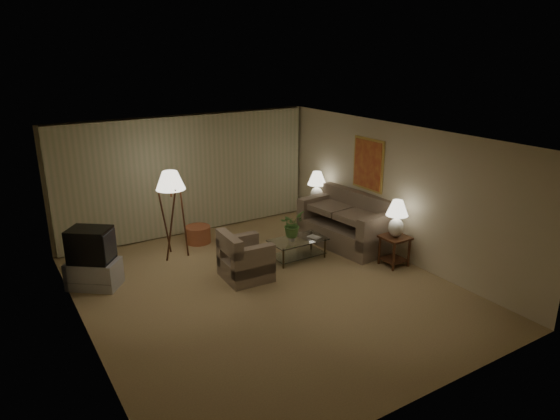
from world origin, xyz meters
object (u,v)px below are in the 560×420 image
(tv_cabinet, at_px, (94,274))
(floor_lamp, at_px, (172,213))
(armchair, at_px, (246,260))
(vase, at_px, (292,237))
(side_table_far, at_px, (316,211))
(table_lamp_near, at_px, (397,215))
(crt_tv, at_px, (90,245))
(table_lamp_far, at_px, (317,185))
(side_table_near, at_px, (395,246))
(sofa, at_px, (345,225))
(ottoman, at_px, (198,234))
(coffee_table, at_px, (298,246))

(tv_cabinet, height_order, floor_lamp, floor_lamp)
(armchair, xyz_separation_m, vase, (1.16, 0.22, 0.13))
(tv_cabinet, relative_size, vase, 6.74)
(side_table_far, height_order, table_lamp_near, table_lamp_near)
(side_table_far, relative_size, table_lamp_near, 0.82)
(crt_tv, xyz_separation_m, vase, (3.62, -0.89, -0.31))
(side_table_far, relative_size, crt_tv, 0.69)
(side_table_far, distance_m, table_lamp_far, 0.64)
(side_table_far, xyz_separation_m, table_lamp_far, (-0.00, -0.00, 0.64))
(side_table_near, bearing_deg, sofa, 96.34)
(side_table_near, bearing_deg, ottoman, 131.46)
(coffee_table, relative_size, floor_lamp, 0.64)
(side_table_far, distance_m, vase, 2.08)
(table_lamp_near, height_order, tv_cabinet, table_lamp_near)
(sofa, relative_size, side_table_near, 3.72)
(armchair, xyz_separation_m, side_table_near, (2.74, -1.03, 0.05))
(sofa, xyz_separation_m, tv_cabinet, (-5.05, 0.79, -0.20))
(side_table_far, relative_size, floor_lamp, 0.34)
(floor_lamp, bearing_deg, side_table_near, -37.64)
(tv_cabinet, xyz_separation_m, vase, (3.62, -0.89, 0.24))
(side_table_far, height_order, vase, side_table_far)
(table_lamp_far, xyz_separation_m, ottoman, (-2.79, 0.55, -0.86))
(side_table_far, bearing_deg, armchair, -150.14)
(crt_tv, xyz_separation_m, ottoman, (2.41, 1.02, -0.62))
(tv_cabinet, height_order, ottoman, tv_cabinet)
(sofa, height_order, ottoman, sofa)
(side_table_near, bearing_deg, table_lamp_near, -7.13)
(side_table_far, xyz_separation_m, crt_tv, (-5.20, -0.46, 0.40))
(ottoman, bearing_deg, floor_lamp, -146.54)
(tv_cabinet, distance_m, ottoman, 2.62)
(crt_tv, bearing_deg, armchair, 13.85)
(armchair, relative_size, crt_tv, 1.08)
(coffee_table, bearing_deg, armchair, -170.46)
(sofa, bearing_deg, ottoman, -130.89)
(tv_cabinet, relative_size, ottoman, 1.86)
(side_table_near, height_order, crt_tv, crt_tv)
(tv_cabinet, xyz_separation_m, crt_tv, (0.00, 0.00, 0.55))
(table_lamp_near, xyz_separation_m, vase, (-1.58, 1.25, -0.54))
(sofa, distance_m, vase, 1.43)
(side_table_near, xyz_separation_m, floor_lamp, (-3.49, 2.69, 0.53))
(armchair, relative_size, vase, 6.19)
(coffee_table, relative_size, tv_cabinet, 1.11)
(side_table_near, distance_m, table_lamp_near, 0.63)
(armchair, bearing_deg, sofa, -79.90)
(sofa, bearing_deg, coffee_table, -92.03)
(table_lamp_far, height_order, vase, table_lamp_far)
(side_table_near, xyz_separation_m, table_lamp_near, (0.00, -0.00, 0.63))
(coffee_table, distance_m, crt_tv, 3.91)
(tv_cabinet, height_order, crt_tv, crt_tv)
(sofa, distance_m, ottoman, 3.21)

